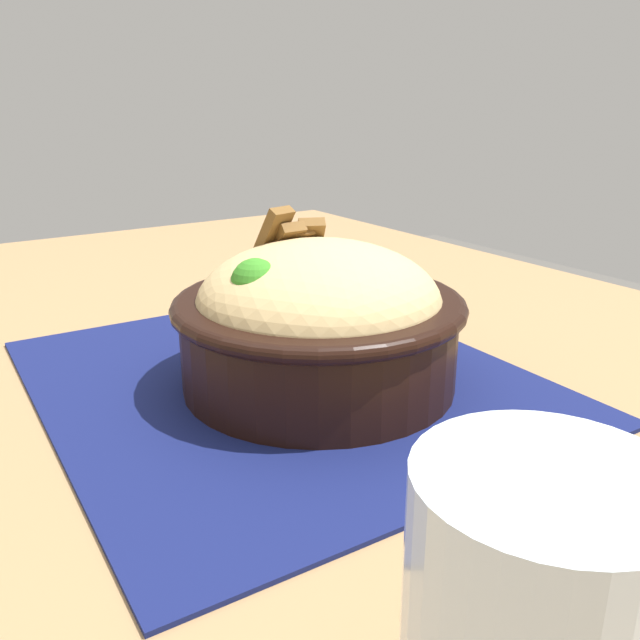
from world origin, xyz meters
TOP-DOWN VIEW (x-y plane):
  - table at (0.00, 0.00)m, footprint 1.36×0.94m
  - placemat at (0.02, -0.01)m, footprint 0.40×0.35m
  - bowl at (-0.00, -0.03)m, footprint 0.21×0.21m
  - fork at (0.10, -0.03)m, footprint 0.02×0.13m

SIDE VIEW (x-z plane):
  - table at x=0.00m, z-range 0.30..1.02m
  - placemat at x=0.02m, z-range 0.72..0.72m
  - fork at x=0.10m, z-range 0.72..0.72m
  - bowl at x=0.00m, z-range 0.71..0.83m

